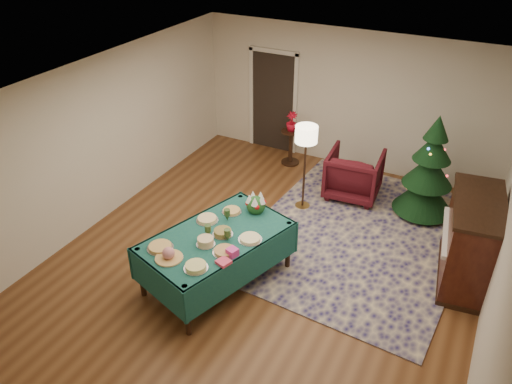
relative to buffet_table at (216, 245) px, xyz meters
The scene contains 25 objects.
room_shell 1.13m from the buffet_table, 60.68° to the left, with size 7.00×7.00×7.00m.
doorway 4.43m from the buffet_table, 105.41° to the left, with size 1.08×0.04×2.16m.
rug 2.55m from the buffet_table, 53.76° to the left, with size 3.20×4.20×0.02m, color #19144D.
buffet_table is the anchor object (origin of this frame).
platter_0 0.79m from the buffet_table, 130.68° to the right, with size 0.35×0.35×0.05m.
platter_1 0.79m from the buffet_table, 111.01° to the right, with size 0.36×0.36×0.17m.
platter_2 0.75m from the buffet_table, 78.99° to the right, with size 0.31×0.31×0.07m.
platter_3 0.32m from the buffet_table, 92.81° to the right, with size 0.25×0.25×0.11m.
platter_4 0.43m from the buffet_table, 42.50° to the right, with size 0.32×0.32×0.04m.
platter_5 0.42m from the buffet_table, 140.13° to the left, with size 0.32×0.32×0.06m.
platter_6 0.22m from the buffet_table, 36.85° to the left, with size 0.28×0.28×0.08m.
platter_7 0.51m from the buffet_table, 14.83° to the left, with size 0.32×0.32×0.04m.
platter_8 0.63m from the buffet_table, 98.61° to the left, with size 0.29×0.29×0.04m.
goblet_0 0.46m from the buffet_table, 95.81° to the left, with size 0.09×0.09×0.19m.
goblet_1 0.33m from the buffet_table, 10.67° to the right, with size 0.09×0.09×0.19m.
goblet_2 0.28m from the buffet_table, 135.72° to the right, with size 0.09×0.09×0.19m.
napkin_stack 0.63m from the buffet_table, 49.85° to the right, with size 0.16×0.16×0.04m, color #E43F62.
gift_box 0.54m from the buffet_table, 33.79° to the right, with size 0.13×0.13×0.11m, color #DE3D9C.
centerpiece 0.85m from the buffet_table, 74.37° to the left, with size 0.29×0.29×0.33m.
armchair 3.29m from the buffet_table, 72.60° to the left, with size 0.93×0.87×0.95m, color #480F17.
floor_lamp 2.48m from the buffet_table, 82.17° to the left, with size 0.37×0.37×1.54m.
side_table 3.81m from the buffet_table, 98.02° to the left, with size 0.40×0.40×0.72m.
potted_plant 3.81m from the buffet_table, 98.02° to the left, with size 0.22×0.39×0.22m, color red.
christmas_tree 3.83m from the buffet_table, 54.21° to the left, with size 1.12×1.12×1.82m.
piano 3.51m from the buffet_table, 28.24° to the left, with size 0.87×1.57×1.29m.
Camera 1 is at (2.55, -5.38, 4.82)m, focal length 35.00 mm.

